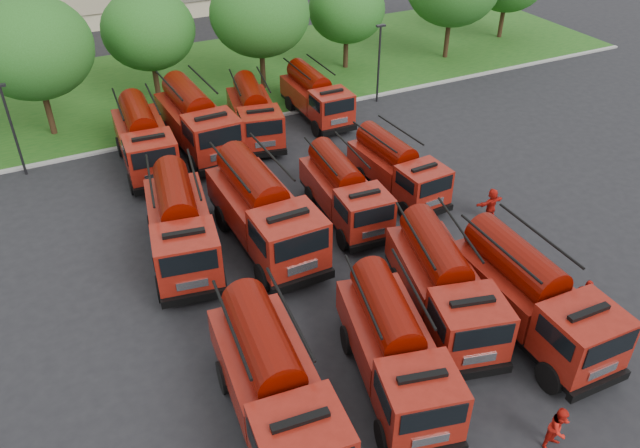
# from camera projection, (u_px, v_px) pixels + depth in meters

# --- Properties ---
(ground) EXTENTS (140.00, 140.00, 0.00)m
(ground) POSITION_uv_depth(u_px,v_px,m) (337.00, 313.00, 24.69)
(ground) COLOR black
(ground) RESTS_ON ground
(lawn) EXTENTS (70.00, 16.00, 0.12)m
(lawn) POSITION_uv_depth(u_px,v_px,m) (166.00, 86.00, 43.85)
(lawn) COLOR #174713
(lawn) RESTS_ON ground
(curb) EXTENTS (70.00, 0.30, 0.14)m
(curb) POSITION_uv_depth(u_px,v_px,m) (201.00, 131.00, 37.87)
(curb) COLOR gray
(curb) RESTS_ON ground
(tree_2) EXTENTS (6.72, 6.72, 8.22)m
(tree_2) POSITION_uv_depth(u_px,v_px,m) (32.00, 48.00, 34.60)
(tree_2) COLOR #382314
(tree_2) RESTS_ON ground
(tree_3) EXTENTS (5.88, 5.88, 7.19)m
(tree_3) POSITION_uv_depth(u_px,v_px,m) (148.00, 30.00, 39.39)
(tree_3) COLOR #382314
(tree_3) RESTS_ON ground
(tree_4) EXTENTS (6.55, 6.55, 8.01)m
(tree_4) POSITION_uv_depth(u_px,v_px,m) (260.00, 13.00, 40.54)
(tree_4) COLOR #382314
(tree_4) RESTS_ON ground
(tree_5) EXTENTS (5.46, 5.46, 6.68)m
(tree_5) POSITION_uv_depth(u_px,v_px,m) (347.00, 10.00, 44.33)
(tree_5) COLOR #382314
(tree_5) RESTS_ON ground
(lamp_post_0) EXTENTS (0.60, 0.25, 5.11)m
(lamp_post_0) POSITION_uv_depth(u_px,v_px,m) (12.00, 125.00, 32.09)
(lamp_post_0) COLOR black
(lamp_post_0) RESTS_ON ground
(lamp_post_1) EXTENTS (0.60, 0.25, 5.11)m
(lamp_post_1) POSITION_uv_depth(u_px,v_px,m) (379.00, 59.00, 40.13)
(lamp_post_1) COLOR black
(lamp_post_1) RESTS_ON ground
(fire_truck_0) EXTENTS (3.27, 7.70, 3.41)m
(fire_truck_0) POSITION_uv_depth(u_px,v_px,m) (274.00, 384.00, 19.47)
(fire_truck_0) COLOR black
(fire_truck_0) RESTS_ON ground
(fire_truck_1) EXTENTS (3.94, 7.33, 3.17)m
(fire_truck_1) POSITION_uv_depth(u_px,v_px,m) (395.00, 348.00, 20.91)
(fire_truck_1) COLOR black
(fire_truck_1) RESTS_ON ground
(fire_truck_2) EXTENTS (4.14, 7.52, 3.25)m
(fire_truck_2) POSITION_uv_depth(u_px,v_px,m) (443.00, 284.00, 23.61)
(fire_truck_2) COLOR black
(fire_truck_2) RESTS_ON ground
(fire_truck_3) EXTENTS (2.88, 7.46, 3.37)m
(fire_truck_3) POSITION_uv_depth(u_px,v_px,m) (531.00, 295.00, 22.98)
(fire_truck_3) COLOR black
(fire_truck_3) RESTS_ON ground
(fire_truck_4) EXTENTS (3.73, 7.72, 3.37)m
(fire_truck_4) POSITION_uv_depth(u_px,v_px,m) (180.00, 225.00, 26.77)
(fire_truck_4) COLOR black
(fire_truck_4) RESTS_ON ground
(fire_truck_5) EXTENTS (3.05, 8.02, 3.63)m
(fire_truck_5) POSITION_uv_depth(u_px,v_px,m) (264.00, 210.00, 27.44)
(fire_truck_5) COLOR black
(fire_truck_5) RESTS_ON ground
(fire_truck_6) EXTENTS (2.77, 6.65, 2.96)m
(fire_truck_6) POSITION_uv_depth(u_px,v_px,m) (344.00, 191.00, 29.47)
(fire_truck_6) COLOR black
(fire_truck_6) RESTS_ON ground
(fire_truck_7) EXTENTS (2.61, 6.43, 2.87)m
(fire_truck_7) POSITION_uv_depth(u_px,v_px,m) (397.00, 168.00, 31.37)
(fire_truck_7) COLOR black
(fire_truck_7) RESTS_ON ground
(fire_truck_8) EXTENTS (3.06, 7.43, 3.31)m
(fire_truck_8) POSITION_uv_depth(u_px,v_px,m) (144.00, 139.00, 33.53)
(fire_truck_8) COLOR black
(fire_truck_8) RESTS_ON ground
(fire_truck_9) EXTENTS (3.13, 7.91, 3.55)m
(fire_truck_9) POSITION_uv_depth(u_px,v_px,m) (197.00, 120.00, 35.15)
(fire_truck_9) COLOR black
(fire_truck_9) RESTS_ON ground
(fire_truck_10) EXTENTS (3.56, 7.07, 3.08)m
(fire_truck_10) POSITION_uv_depth(u_px,v_px,m) (254.00, 113.00, 36.53)
(fire_truck_10) COLOR black
(fire_truck_10) RESTS_ON ground
(fire_truck_11) EXTENTS (2.46, 6.56, 2.98)m
(fire_truck_11) POSITION_uv_depth(u_px,v_px,m) (316.00, 96.00, 38.78)
(fire_truck_11) COLOR black
(fire_truck_11) RESTS_ON ground
(firefighter_0) EXTENTS (0.78, 0.61, 1.94)m
(firefighter_0) POSITION_uv_depth(u_px,v_px,m) (497.00, 339.00, 23.50)
(firefighter_0) COLOR #B0150D
(firefighter_0) RESTS_ON ground
(firefighter_1) EXTENTS (0.87, 0.56, 1.68)m
(firefighter_1) POSITION_uv_depth(u_px,v_px,m) (553.00, 445.00, 19.65)
(firefighter_1) COLOR #B0150D
(firefighter_1) RESTS_ON ground
(firefighter_2) EXTENTS (0.60, 1.02, 1.71)m
(firefighter_2) POSITION_uv_depth(u_px,v_px,m) (580.00, 315.00, 24.58)
(firefighter_2) COLOR #B0150D
(firefighter_2) RESTS_ON ground
(firefighter_3) EXTENTS (1.12, 0.69, 1.63)m
(firefighter_3) POSITION_uv_depth(u_px,v_px,m) (518.00, 318.00, 24.43)
(firefighter_3) COLOR black
(firefighter_3) RESTS_ON ground
(firefighter_4) EXTENTS (0.91, 0.78, 1.58)m
(firefighter_4) POSITION_uv_depth(u_px,v_px,m) (297.00, 264.00, 27.26)
(firefighter_4) COLOR black
(firefighter_4) RESTS_ON ground
(firefighter_5) EXTENTS (1.55, 0.70, 1.66)m
(firefighter_5) POSITION_uv_depth(u_px,v_px,m) (488.00, 219.00, 30.17)
(firefighter_5) COLOR #B0150D
(firefighter_5) RESTS_ON ground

